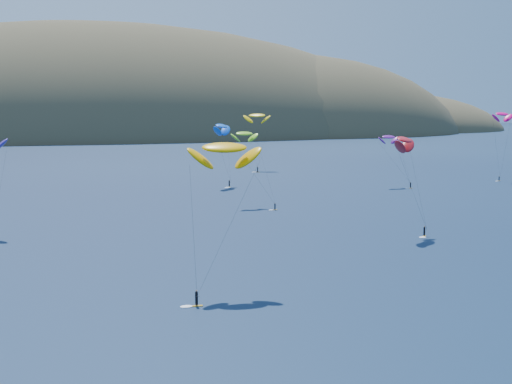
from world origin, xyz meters
The scene contains 8 objects.
island centered at (39.40, 562.36, -10.74)m, with size 730.00×300.00×210.00m.
kitesurfer_2 centered at (-20.04, 48.13, 19.46)m, with size 12.13×11.85×22.19m.
kitesurfer_3 centered at (7.27, 125.22, 18.05)m, with size 8.47×13.46×20.04m.
kitesurfer_4 centered at (13.39, 168.09, 18.67)m, with size 9.63×10.66×21.48m.
kitesurfer_6 centered at (62.33, 150.61, 15.32)m, with size 8.19×10.07×17.39m.
kitesurfer_8 centered at (107.69, 155.42, 22.16)m, with size 9.33×6.69×24.61m.
kitesurfer_9 centered at (24.48, 76.25, 18.54)m, with size 8.76×9.17×20.94m.
kitesurfer_11 centered at (41.91, 218.25, 21.10)m, with size 11.09×16.94×23.96m.
Camera 1 is at (-47.02, -46.23, 25.40)m, focal length 50.00 mm.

